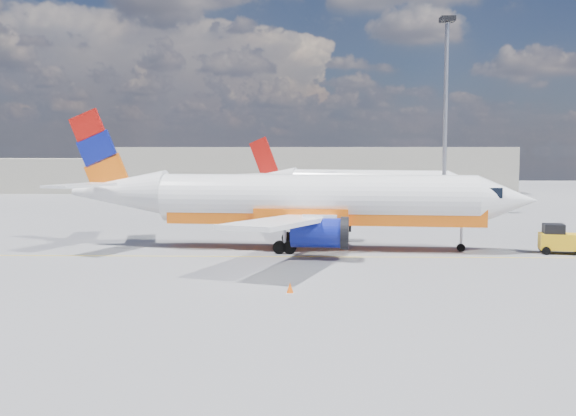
{
  "coord_description": "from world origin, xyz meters",
  "views": [
    {
      "loc": [
        3.95,
        -40.95,
        7.3
      ],
      "look_at": [
        2.81,
        1.82,
        3.5
      ],
      "focal_mm": 40.0,
      "sensor_mm": 36.0,
      "label": 1
    }
  ],
  "objects_px": {
    "main_jet": "(302,202)",
    "traffic_cone": "(290,288)",
    "second_jet": "(361,183)",
    "gse_tug": "(560,240)"
  },
  "relations": [
    {
      "from": "main_jet",
      "to": "traffic_cone",
      "type": "xyz_separation_m",
      "value": [
        -0.54,
        -15.16,
        -3.27
      ]
    },
    {
      "from": "second_jet",
      "to": "gse_tug",
      "type": "height_order",
      "value": "second_jet"
    },
    {
      "from": "main_jet",
      "to": "second_jet",
      "type": "bearing_deg",
      "value": 83.38
    },
    {
      "from": "gse_tug",
      "to": "traffic_cone",
      "type": "relative_size",
      "value": 5.52
    },
    {
      "from": "second_jet",
      "to": "gse_tug",
      "type": "distance_m",
      "value": 39.77
    },
    {
      "from": "gse_tug",
      "to": "main_jet",
      "type": "bearing_deg",
      "value": -174.59
    },
    {
      "from": "main_jet",
      "to": "second_jet",
      "type": "xyz_separation_m",
      "value": [
        7.6,
        36.49,
        -0.45
      ]
    },
    {
      "from": "second_jet",
      "to": "traffic_cone",
      "type": "distance_m",
      "value": 52.36
    },
    {
      "from": "traffic_cone",
      "to": "second_jet",
      "type": "bearing_deg",
      "value": 81.05
    },
    {
      "from": "second_jet",
      "to": "traffic_cone",
      "type": "xyz_separation_m",
      "value": [
        -8.14,
        -51.65,
        -2.82
      ]
    }
  ]
}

